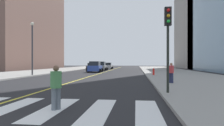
{
  "coord_description": "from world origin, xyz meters",
  "views": [
    {
      "loc": [
        5.87,
        -3.36,
        1.8
      ],
      "look_at": [
        2.65,
        23.15,
        1.73
      ],
      "focal_mm": 31.65,
      "sensor_mm": 36.0,
      "label": 1
    }
  ],
  "objects_px": {
    "pedestrian_waiting_east": "(171,72)",
    "car_gray_second": "(101,66)",
    "car_silver_fourth": "(109,66)",
    "fire_hydrant": "(154,72)",
    "pedestrian_crossing": "(56,85)",
    "car_blue_third": "(95,67)",
    "traffic_light_near_corner": "(168,33)",
    "car_black_nearest": "(91,66)",
    "street_lamp": "(32,44)"
  },
  "relations": [
    {
      "from": "pedestrian_waiting_east",
      "to": "car_gray_second",
      "type": "bearing_deg",
      "value": 149.68
    },
    {
      "from": "car_silver_fourth",
      "to": "fire_hydrant",
      "type": "relative_size",
      "value": 4.45
    },
    {
      "from": "car_gray_second",
      "to": "pedestrian_waiting_east",
      "type": "height_order",
      "value": "car_gray_second"
    },
    {
      "from": "pedestrian_crossing",
      "to": "fire_hydrant",
      "type": "distance_m",
      "value": 20.13
    },
    {
      "from": "car_blue_third",
      "to": "fire_hydrant",
      "type": "bearing_deg",
      "value": -45.18
    },
    {
      "from": "car_gray_second",
      "to": "pedestrian_crossing",
      "type": "relative_size",
      "value": 2.66
    },
    {
      "from": "traffic_light_near_corner",
      "to": "car_silver_fourth",
      "type": "bearing_deg",
      "value": -77.86
    },
    {
      "from": "car_black_nearest",
      "to": "fire_hydrant",
      "type": "bearing_deg",
      "value": -57.08
    },
    {
      "from": "street_lamp",
      "to": "traffic_light_near_corner",
      "type": "bearing_deg",
      "value": -41.71
    },
    {
      "from": "car_blue_third",
      "to": "car_gray_second",
      "type": "bearing_deg",
      "value": 89.68
    },
    {
      "from": "car_silver_fourth",
      "to": "fire_hydrant",
      "type": "distance_m",
      "value": 29.42
    },
    {
      "from": "car_black_nearest",
      "to": "car_blue_third",
      "type": "xyz_separation_m",
      "value": [
        3.79,
        -13.51,
        0.15
      ]
    },
    {
      "from": "pedestrian_waiting_east",
      "to": "fire_hydrant",
      "type": "relative_size",
      "value": 1.83
    },
    {
      "from": "traffic_light_near_corner",
      "to": "street_lamp",
      "type": "bearing_deg",
      "value": -41.71
    },
    {
      "from": "car_gray_second",
      "to": "pedestrian_waiting_east",
      "type": "relative_size",
      "value": 2.77
    },
    {
      "from": "car_gray_second",
      "to": "street_lamp",
      "type": "relative_size",
      "value": 0.64
    },
    {
      "from": "pedestrian_waiting_east",
      "to": "street_lamp",
      "type": "bearing_deg",
      "value": -168.79
    },
    {
      "from": "car_blue_third",
      "to": "pedestrian_waiting_east",
      "type": "bearing_deg",
      "value": -63.98
    },
    {
      "from": "car_gray_second",
      "to": "street_lamp",
      "type": "height_order",
      "value": "street_lamp"
    },
    {
      "from": "car_gray_second",
      "to": "traffic_light_near_corner",
      "type": "height_order",
      "value": "traffic_light_near_corner"
    },
    {
      "from": "fire_hydrant",
      "to": "traffic_light_near_corner",
      "type": "bearing_deg",
      "value": -92.17
    },
    {
      "from": "pedestrian_waiting_east",
      "to": "street_lamp",
      "type": "distance_m",
      "value": 18.93
    },
    {
      "from": "car_black_nearest",
      "to": "car_gray_second",
      "type": "relative_size",
      "value": 0.85
    },
    {
      "from": "car_black_nearest",
      "to": "car_blue_third",
      "type": "bearing_deg",
      "value": -72.3
    },
    {
      "from": "car_blue_third",
      "to": "pedestrian_waiting_east",
      "type": "xyz_separation_m",
      "value": [
        10.33,
        -19.51,
        0.11
      ]
    },
    {
      "from": "traffic_light_near_corner",
      "to": "street_lamp",
      "type": "relative_size",
      "value": 0.66
    },
    {
      "from": "pedestrian_crossing",
      "to": "fire_hydrant",
      "type": "xyz_separation_m",
      "value": [
        5.33,
        19.41,
        -0.35
      ]
    },
    {
      "from": "pedestrian_waiting_east",
      "to": "car_silver_fourth",
      "type": "bearing_deg",
      "value": 143.74
    },
    {
      "from": "car_black_nearest",
      "to": "car_gray_second",
      "type": "bearing_deg",
      "value": -56.74
    },
    {
      "from": "pedestrian_waiting_east",
      "to": "fire_hydrant",
      "type": "height_order",
      "value": "pedestrian_waiting_east"
    },
    {
      "from": "car_silver_fourth",
      "to": "traffic_light_near_corner",
      "type": "relative_size",
      "value": 0.85
    },
    {
      "from": "car_blue_third",
      "to": "fire_hydrant",
      "type": "relative_size",
      "value": 5.12
    },
    {
      "from": "car_gray_second",
      "to": "pedestrian_waiting_east",
      "type": "distance_m",
      "value": 29.09
    },
    {
      "from": "car_gray_second",
      "to": "car_blue_third",
      "type": "height_order",
      "value": "car_blue_third"
    },
    {
      "from": "car_black_nearest",
      "to": "traffic_light_near_corner",
      "type": "distance_m",
      "value": 40.54
    },
    {
      "from": "traffic_light_near_corner",
      "to": "street_lamp",
      "type": "distance_m",
      "value": 20.76
    },
    {
      "from": "car_silver_fourth",
      "to": "pedestrian_waiting_east",
      "type": "relative_size",
      "value": 2.44
    },
    {
      "from": "car_silver_fourth",
      "to": "street_lamp",
      "type": "bearing_deg",
      "value": -103.32
    },
    {
      "from": "traffic_light_near_corner",
      "to": "fire_hydrant",
      "type": "bearing_deg",
      "value": -92.17
    },
    {
      "from": "car_gray_second",
      "to": "car_black_nearest",
      "type": "bearing_deg",
      "value": 120.28
    },
    {
      "from": "car_blue_third",
      "to": "car_silver_fourth",
      "type": "height_order",
      "value": "car_blue_third"
    },
    {
      "from": "car_black_nearest",
      "to": "pedestrian_crossing",
      "type": "height_order",
      "value": "pedestrian_crossing"
    },
    {
      "from": "car_black_nearest",
      "to": "car_silver_fourth",
      "type": "relative_size",
      "value": 0.97
    },
    {
      "from": "pedestrian_waiting_east",
      "to": "pedestrian_crossing",
      "type": "bearing_deg",
      "value": -84.06
    },
    {
      "from": "car_blue_third",
      "to": "pedestrian_crossing",
      "type": "bearing_deg",
      "value": -82.96
    },
    {
      "from": "traffic_light_near_corner",
      "to": "street_lamp",
      "type": "height_order",
      "value": "street_lamp"
    },
    {
      "from": "car_blue_third",
      "to": "pedestrian_crossing",
      "type": "height_order",
      "value": "car_blue_third"
    },
    {
      "from": "pedestrian_crossing",
      "to": "street_lamp",
      "type": "bearing_deg",
      "value": 67.3
    },
    {
      "from": "pedestrian_crossing",
      "to": "street_lamp",
      "type": "distance_m",
      "value": 20.97
    },
    {
      "from": "car_blue_third",
      "to": "fire_hydrant",
      "type": "xyz_separation_m",
      "value": [
        9.83,
        -9.26,
        -0.36
      ]
    }
  ]
}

